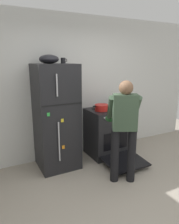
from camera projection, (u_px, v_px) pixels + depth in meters
The scene contains 9 objects.
ground at pixel (131, 209), 2.71m from camera, with size 8.00×8.00×0.00m, color #9E9384.
kitchen_wall_back at pixel (71, 88), 4.06m from camera, with size 6.00×0.10×2.70m, color silver.
refrigerator at pixel (56, 117), 3.64m from camera, with size 0.68×0.72×1.82m.
stove_range at pixel (107, 133), 4.20m from camera, with size 0.76×1.24×0.94m.
person_cook at pixel (124, 123), 3.16m from camera, with size 0.64×0.68×1.60m.
red_pot at pixel (102, 108), 3.97m from camera, with size 0.37×0.27×0.11m.
coffee_mug at pixel (63, 61), 3.53m from camera, with size 0.11×0.08×0.10m.
pepper_mill at pixel (115, 102), 4.39m from camera, with size 0.05×0.05×0.17m, color brown.
mixing_bowl at pixel (49, 59), 3.36m from camera, with size 0.32×0.32×0.14m, color black.
Camera 1 is at (-1.55, -1.81, 1.89)m, focal length 33.52 mm.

